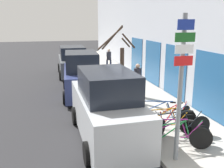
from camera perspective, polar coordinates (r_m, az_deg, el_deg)
name	(u,v)px	position (r m, az deg, el deg)	size (l,w,h in m)	color
ground_plane	(87,94)	(13.76, -5.79, -2.37)	(80.00, 80.00, 0.00)	#28282B
sidewalk_curb	(119,79)	(16.91, 1.58, 1.07)	(3.20, 32.00, 0.15)	#ADA89E
building_facade	(145,32)	(16.95, 7.56, 11.70)	(0.23, 32.00, 6.50)	#B2B7C1
signpost	(181,85)	(6.67, 15.41, -0.17)	(0.54, 0.14, 3.93)	gray
bicycle_0	(177,138)	(7.77, 14.62, -11.82)	(2.34, 0.44, 0.92)	black
bicycle_1	(172,135)	(7.88, 13.50, -11.30)	(2.26, 0.90, 0.95)	black
bicycle_2	(177,127)	(8.50, 14.62, -9.43)	(2.43, 0.44, 0.95)	black
bicycle_3	(164,124)	(8.62, 11.70, -8.87)	(2.45, 0.50, 0.96)	black
bicycle_4	(174,119)	(9.13, 13.91, -7.77)	(2.07, 1.33, 0.92)	black
bicycle_5	(159,115)	(9.30, 10.59, -7.01)	(2.44, 1.12, 0.99)	black
parked_car_0	(106,108)	(8.31, -1.30, -5.56)	(2.04, 4.80, 2.37)	#B2B7BC
parked_car_1	(82,76)	(13.39, -6.96, 1.82)	(2.23, 4.70, 2.35)	navy
parked_car_2	(73,62)	(18.67, -8.98, 4.96)	(2.14, 4.79, 2.14)	#51565B
pedestrian_near	(137,78)	(12.59, 5.84, 1.39)	(0.44, 0.38, 1.70)	#1E2338
pedestrian_far	(109,58)	(19.64, -0.72, 5.95)	(0.43, 0.37, 1.66)	#1E2338
street_tree	(121,66)	(11.90, 2.05, 4.05)	(1.86, 1.05, 3.57)	#3D2D23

